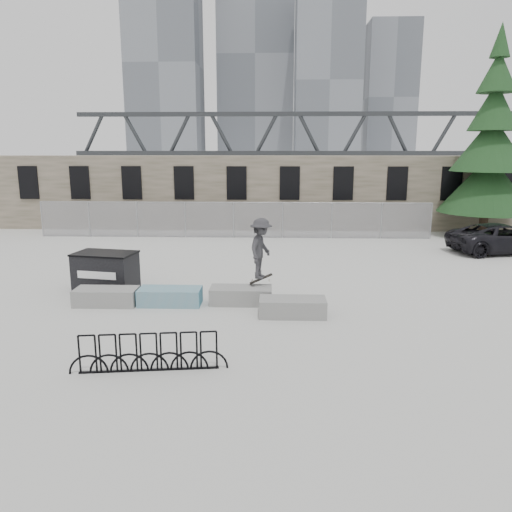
{
  "coord_description": "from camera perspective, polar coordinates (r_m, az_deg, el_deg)",
  "views": [
    {
      "loc": [
        2.32,
        -15.29,
        4.96
      ],
      "look_at": [
        1.68,
        1.6,
        1.3
      ],
      "focal_mm": 35.0,
      "sensor_mm": 36.0,
      "label": 1
    }
  ],
  "objects": [
    {
      "name": "truss_bridge",
      "position": [
        70.71,
        8.58,
        11.42
      ],
      "size": [
        70.0,
        3.0,
        9.8
      ],
      "color": "#2D3033",
      "rests_on": "ground"
    },
    {
      "name": "dumpster",
      "position": [
        18.41,
        -16.79,
        -1.7
      ],
      "size": [
        2.29,
        1.63,
        1.38
      ],
      "rotation": [
        0.0,
        0.0,
        -0.18
      ],
      "color": "black",
      "rests_on": "ground"
    },
    {
      "name": "suv",
      "position": [
        26.84,
        26.32,
        1.83
      ],
      "size": [
        5.44,
        3.25,
        1.41
      ],
      "primitive_type": "imported",
      "rotation": [
        0.0,
        0.0,
        1.76
      ],
      "color": "black",
      "rests_on": "ground"
    },
    {
      "name": "ground",
      "position": [
        16.24,
        -6.17,
        -5.64
      ],
      "size": [
        120.0,
        120.0,
        0.0
      ],
      "primitive_type": "plane",
      "color": "#BCBCB7",
      "rests_on": "ground"
    },
    {
      "name": "skateboarder",
      "position": [
        16.21,
        0.57,
        0.87
      ],
      "size": [
        1.11,
        1.45,
        2.19
      ],
      "rotation": [
        0.0,
        0.0,
        1.25
      ],
      "color": "#2F2E32",
      "rests_on": "ground"
    },
    {
      "name": "planter_center_right",
      "position": [
        16.29,
        -1.74,
        -4.44
      ],
      "size": [
        2.0,
        0.9,
        0.54
      ],
      "color": "gray",
      "rests_on": "ground"
    },
    {
      "name": "stone_wall",
      "position": [
        31.73,
        -2.04,
        7.32
      ],
      "size": [
        36.0,
        2.58,
        4.5
      ],
      "color": "#665C4B",
      "rests_on": "ground"
    },
    {
      "name": "planter_far_left",
      "position": [
        16.85,
        -16.73,
        -4.39
      ],
      "size": [
        2.0,
        0.9,
        0.54
      ],
      "color": "gray",
      "rests_on": "ground"
    },
    {
      "name": "planter_offset",
      "position": [
        15.14,
        4.2,
        -5.77
      ],
      "size": [
        2.0,
        0.9,
        0.54
      ],
      "color": "gray",
      "rests_on": "ground"
    },
    {
      "name": "planter_center_left",
      "position": [
        16.4,
        -9.79,
        -4.5
      ],
      "size": [
        2.0,
        0.9,
        0.54
      ],
      "color": "teal",
      "rests_on": "ground"
    },
    {
      "name": "chainlink_fence",
      "position": [
        28.16,
        -2.58,
        4.2
      ],
      "size": [
        22.06,
        0.06,
        2.02
      ],
      "color": "gray",
      "rests_on": "ground"
    },
    {
      "name": "spruce_tree",
      "position": [
        31.1,
        25.17,
        10.34
      ],
      "size": [
        5.24,
        5.24,
        11.5
      ],
      "color": "#38281E",
      "rests_on": "ground"
    },
    {
      "name": "bike_rack",
      "position": [
        11.72,
        -12.15,
        -10.76
      ],
      "size": [
        3.57,
        0.5,
        0.9
      ],
      "rotation": [
        0.0,
        0.0,
        0.13
      ],
      "color": "black",
      "rests_on": "ground"
    },
    {
      "name": "skyline_towers",
      "position": [
        110.29,
        0.46,
        20.48
      ],
      "size": [
        58.0,
        28.0,
        48.0
      ],
      "color": "slate",
      "rests_on": "ground"
    }
  ]
}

